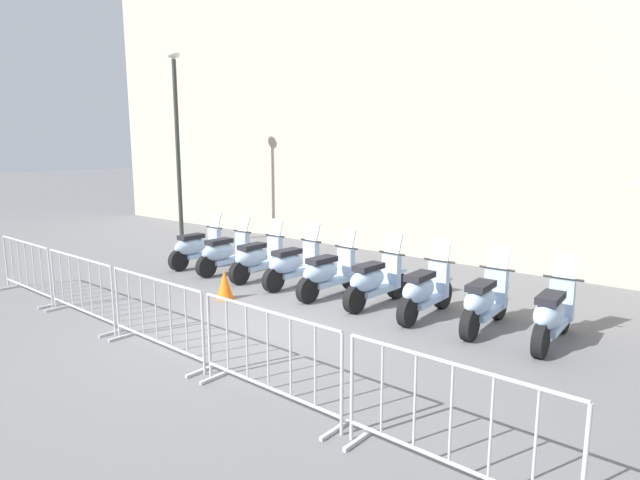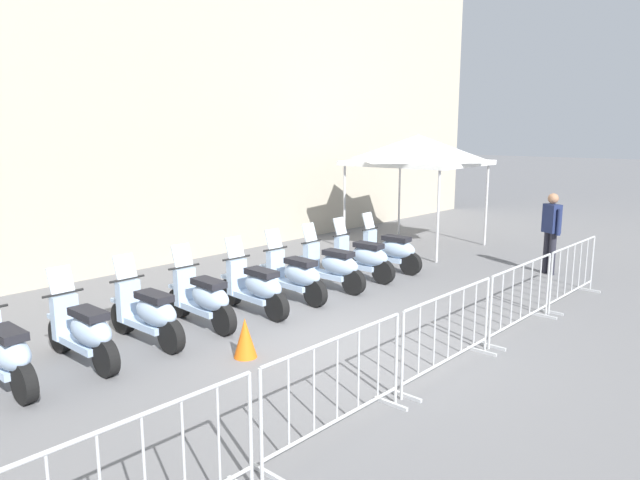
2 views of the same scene
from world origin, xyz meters
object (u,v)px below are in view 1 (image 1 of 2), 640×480
(barrier_segment_1, at_px, (81,290))
(traffic_cone, at_px, (225,284))
(motorcycle_0, at_px, (198,248))
(motorcycle_2, at_px, (258,259))
(motorcycle_8, at_px, (552,315))
(motorcycle_1, at_px, (225,253))
(motorcycle_7, at_px, (484,302))
(barrier_segment_4, at_px, (451,424))
(motorcycle_6, at_px, (424,291))
(barrier_segment_3, at_px, (268,358))
(motorcycle_3, at_px, (293,265))
(motorcycle_5, at_px, (374,281))
(barrier_segment_2, at_px, (156,317))
(barrier_segment_0, at_px, (27,270))
(street_lamp, at_px, (177,129))
(motorcycle_4, at_px, (328,273))

(barrier_segment_1, bearing_deg, traffic_cone, 68.28)
(motorcycle_0, relative_size, motorcycle_2, 1.00)
(motorcycle_8, bearing_deg, traffic_cone, -167.98)
(motorcycle_2, height_order, motorcycle_8, same)
(motorcycle_1, distance_m, motorcycle_7, 5.96)
(barrier_segment_1, bearing_deg, motorcycle_1, 99.43)
(motorcycle_1, distance_m, traffic_cone, 2.09)
(motorcycle_0, relative_size, barrier_segment_4, 0.84)
(motorcycle_6, xyz_separation_m, barrier_segment_3, (-0.06, -3.71, 0.07))
(motorcycle_7, bearing_deg, motorcycle_6, 179.71)
(motorcycle_3, height_order, motorcycle_5, same)
(motorcycle_0, xyz_separation_m, barrier_segment_2, (3.75, -3.86, 0.07))
(barrier_segment_0, distance_m, barrier_segment_3, 6.44)
(barrier_segment_0, height_order, street_lamp, street_lamp)
(street_lamp, bearing_deg, motorcycle_4, -16.06)
(motorcycle_3, bearing_deg, barrier_segment_0, -134.67)
(motorcycle_3, xyz_separation_m, motorcycle_4, (0.98, -0.17, 0.00))
(motorcycle_1, xyz_separation_m, motorcycle_5, (3.96, -0.16, 0.00))
(motorcycle_5, height_order, barrier_segment_1, motorcycle_5)
(motorcycle_8, bearing_deg, barrier_segment_1, -151.67)
(motorcycle_2, distance_m, barrier_segment_1, 3.72)
(motorcycle_0, bearing_deg, motorcycle_7, -2.30)
(motorcycle_0, xyz_separation_m, motorcycle_1, (0.99, -0.04, 0.00))
(motorcycle_6, height_order, motorcycle_7, same)
(motorcycle_4, relative_size, motorcycle_6, 1.00)
(barrier_segment_4, bearing_deg, motorcycle_2, 146.01)
(motorcycle_0, height_order, motorcycle_5, same)
(motorcycle_6, bearing_deg, barrier_segment_3, -90.87)
(street_lamp, bearing_deg, barrier_segment_3, -33.42)
(motorcycle_3, distance_m, traffic_cone, 1.51)
(street_lamp, bearing_deg, motorcycle_7, -11.60)
(motorcycle_8, distance_m, barrier_segment_3, 4.19)
(motorcycle_3, bearing_deg, motorcycle_1, 179.64)
(motorcycle_4, bearing_deg, motorcycle_8, -1.46)
(motorcycle_6, bearing_deg, motorcycle_4, 178.45)
(barrier_segment_0, relative_size, barrier_segment_2, 1.00)
(motorcycle_3, height_order, barrier_segment_0, motorcycle_3)
(motorcycle_2, height_order, motorcycle_3, same)
(motorcycle_0, bearing_deg, motorcycle_4, -3.19)
(motorcycle_8, height_order, barrier_segment_2, motorcycle_8)
(motorcycle_2, bearing_deg, barrier_segment_4, -33.99)
(motorcycle_5, height_order, barrier_segment_0, motorcycle_5)
(motorcycle_4, distance_m, barrier_segment_0, 5.63)
(motorcycle_8, xyz_separation_m, barrier_segment_3, (-2.04, -3.66, 0.07))
(motorcycle_6, relative_size, motorcycle_7, 1.00)
(barrier_segment_3, height_order, traffic_cone, barrier_segment_3)
(motorcycle_1, xyz_separation_m, street_lamp, (-3.73, 1.75, 2.84))
(motorcycle_0, bearing_deg, motorcycle_6, -2.64)
(motorcycle_1, relative_size, traffic_cone, 3.14)
(motorcycle_7, relative_size, barrier_segment_3, 0.84)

